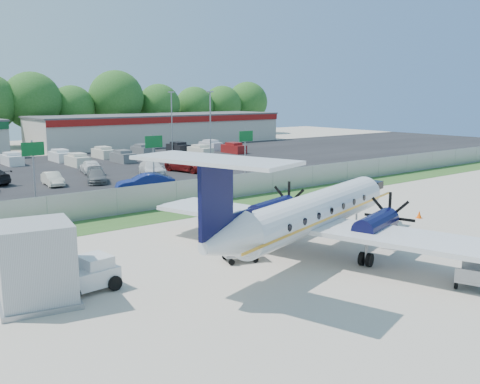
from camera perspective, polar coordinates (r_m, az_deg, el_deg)
ground at (r=31.26m, az=6.83°, el=-5.71°), size 170.00×170.00×0.00m
grass_verge at (r=40.37m, az=-5.26°, el=-2.00°), size 170.00×4.00×0.02m
access_road at (r=46.30m, az=-9.97°, el=-0.51°), size 170.00×8.00×0.02m
parking_lot at (r=65.37m, az=-18.72°, el=2.24°), size 170.00×32.00×0.02m
perimeter_fence at (r=41.84m, az=-6.77°, el=-0.20°), size 120.00×0.06×1.99m
building_east at (r=95.88m, az=-8.48°, el=6.66°), size 44.40×12.40×5.24m
sign_left at (r=46.34m, az=-21.19°, el=3.46°), size 1.80×0.26×5.00m
sign_mid at (r=50.61m, az=-9.19°, el=4.55°), size 1.80×0.26×5.00m
sign_right at (r=56.72m, az=0.61°, el=5.29°), size 1.80×0.26×5.00m
light_pole_ne at (r=72.26m, az=-3.19°, el=7.65°), size 0.90×0.35×9.09m
light_pole_se at (r=80.66m, az=-7.29°, el=7.86°), size 0.90×0.35×9.09m
aircraft at (r=29.00m, az=7.67°, el=-2.18°), size 20.03×19.55×6.13m
pushback_tug at (r=24.96m, az=-16.04°, el=-8.48°), size 2.97×2.28×1.51m
baggage_cart_near at (r=28.14m, az=0.01°, el=-6.48°), size 2.13×1.64×0.99m
baggage_cart_far at (r=26.70m, az=23.53°, el=-8.24°), size 2.31×1.84×1.06m
service_container at (r=23.83m, az=-20.90°, el=-7.43°), size 3.61×3.61×3.45m
cone_nose at (r=39.85m, az=18.57°, el=-2.30°), size 0.38×0.38×0.54m
cone_starboard_wing at (r=39.48m, az=0.59°, el=-1.82°), size 0.43×0.43×0.61m
road_car_mid at (r=48.42m, az=-10.06°, el=-0.06°), size 5.42×3.21×1.69m
road_car_east at (r=66.82m, az=16.05°, el=2.54°), size 5.47×4.16×1.38m
parked_car_b at (r=54.37m, az=-19.32°, el=0.65°), size 1.72×4.04×1.30m
parked_car_c at (r=54.84m, az=-15.01°, el=0.96°), size 3.37×4.92×1.32m
parked_car_d at (r=58.57m, az=-9.38°, el=1.75°), size 3.76×5.90×1.59m
parked_car_e at (r=60.91m, az=-5.43°, el=2.17°), size 4.02×6.25×1.60m
parked_car_g at (r=61.86m, az=-15.62°, el=1.96°), size 3.06×5.21×1.42m
far_parking_rows at (r=70.08m, az=-20.09°, el=2.66°), size 56.00×10.00×1.60m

